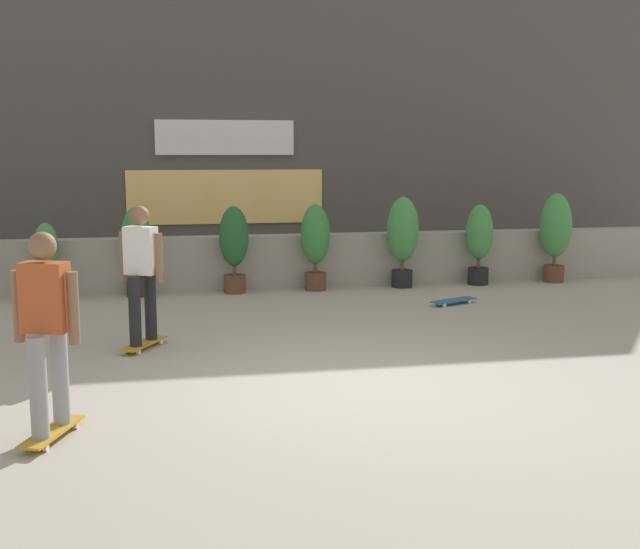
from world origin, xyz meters
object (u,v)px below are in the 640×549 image
(skater_by_wall_right, at_px, (141,270))
(potted_plant_2, at_px, (137,245))
(potted_plant_5, at_px, (403,235))
(potted_plant_1, at_px, (47,259))
(potted_plant_3, at_px, (234,243))
(potted_plant_7, at_px, (556,230))
(skater_far_left, at_px, (47,326))
(potted_plant_6, at_px, (479,239))
(skateboard_near_camera, at_px, (453,300))
(potted_plant_4, at_px, (315,241))

(skater_by_wall_right, bearing_deg, potted_plant_2, 92.42)
(potted_plant_5, relative_size, skater_by_wall_right, 0.92)
(potted_plant_1, relative_size, potted_plant_3, 0.85)
(potted_plant_3, xyz_separation_m, potted_plant_7, (5.73, 0.00, 0.11))
(skater_far_left, distance_m, skater_by_wall_right, 3.02)
(potted_plant_6, bearing_deg, potted_plant_2, 180.00)
(potted_plant_5, relative_size, skateboard_near_camera, 1.91)
(potted_plant_2, relative_size, potted_plant_5, 0.93)
(potted_plant_4, distance_m, potted_plant_6, 2.92)
(potted_plant_1, xyz_separation_m, skater_by_wall_right, (1.54, -3.59, 0.29))
(potted_plant_1, height_order, potted_plant_6, potted_plant_6)
(potted_plant_2, distance_m, potted_plant_4, 2.93)
(potted_plant_5, height_order, skater_by_wall_right, skater_by_wall_right)
(potted_plant_2, height_order, skater_far_left, skater_far_left)
(potted_plant_2, height_order, potted_plant_5, potted_plant_5)
(potted_plant_7, xyz_separation_m, skater_by_wall_right, (-7.14, -3.59, 0.01))
(potted_plant_3, bearing_deg, potted_plant_5, 0.00)
(potted_plant_2, bearing_deg, potted_plant_7, 0.00)
(skateboard_near_camera, bearing_deg, potted_plant_4, 137.52)
(skater_by_wall_right, bearing_deg, potted_plant_7, 26.73)
(potted_plant_3, distance_m, skateboard_near_camera, 3.69)
(potted_plant_3, height_order, skater_far_left, skater_far_left)
(skateboard_near_camera, bearing_deg, potted_plant_3, 152.31)
(skater_far_left, bearing_deg, potted_plant_2, 85.38)
(potted_plant_4, relative_size, potted_plant_7, 0.91)
(potted_plant_4, relative_size, skater_far_left, 0.86)
(potted_plant_4, relative_size, skateboard_near_camera, 1.78)
(potted_plant_7, distance_m, skater_by_wall_right, 7.99)
(skater_by_wall_right, bearing_deg, skateboard_near_camera, 22.62)
(potted_plant_6, height_order, skater_by_wall_right, skater_by_wall_right)
(potted_plant_3, distance_m, potted_plant_7, 5.73)
(potted_plant_6, xyz_separation_m, skater_far_left, (-6.37, -6.53, 0.13))
(skater_far_left, distance_m, skateboard_near_camera, 7.23)
(potted_plant_7, bearing_deg, potted_plant_3, 180.00)
(potted_plant_2, bearing_deg, potted_plant_3, 0.00)
(potted_plant_3, distance_m, skater_far_left, 6.86)
(potted_plant_6, distance_m, skateboard_near_camera, 2.13)
(potted_plant_1, relative_size, potted_plant_5, 0.78)
(skater_far_left, bearing_deg, potted_plant_7, 39.90)
(potted_plant_4, xyz_separation_m, potted_plant_7, (4.36, 0.00, 0.10))
(skateboard_near_camera, bearing_deg, potted_plant_5, 100.31)
(potted_plant_1, height_order, potted_plant_7, potted_plant_7)
(potted_plant_2, height_order, potted_plant_6, potted_plant_2)
(potted_plant_7, relative_size, skater_far_left, 0.94)
(skater_far_left, bearing_deg, potted_plant_5, 52.70)
(potted_plant_4, height_order, potted_plant_5, potted_plant_5)
(skater_far_left, bearing_deg, potted_plant_6, 45.71)
(potted_plant_6, relative_size, skater_far_left, 0.83)
(potted_plant_5, height_order, potted_plant_6, potted_plant_5)
(potted_plant_6, bearing_deg, skateboard_near_camera, -123.08)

